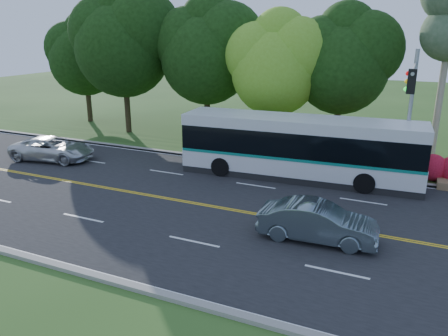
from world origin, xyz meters
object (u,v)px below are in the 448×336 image
at_px(traffic_signal, 411,101).
at_px(sedan, 318,222).
at_px(transit_bus, 299,148).
at_px(suv, 53,149).

xyz_separation_m(traffic_signal, sedan, (-2.66, -6.79, -3.90)).
distance_m(traffic_signal, transit_bus, 6.12).
distance_m(transit_bus, suv, 15.36).
relative_size(transit_bus, sedan, 2.84).
xyz_separation_m(sedan, suv, (-17.73, 4.21, -0.03)).
xyz_separation_m(transit_bus, sedan, (2.67, -7.12, -0.91)).
relative_size(traffic_signal, sedan, 1.53).
relative_size(traffic_signal, suv, 1.35).
bearing_deg(traffic_signal, transit_bus, 176.38).
relative_size(transit_bus, suv, 2.51).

